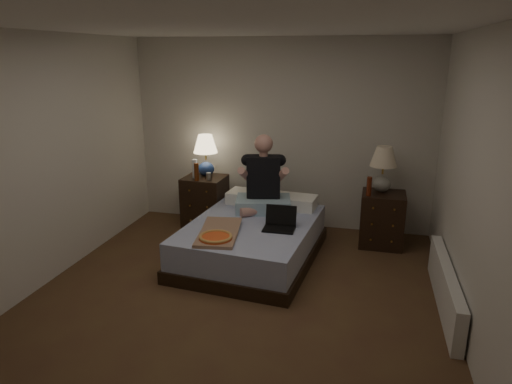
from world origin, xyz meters
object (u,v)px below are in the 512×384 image
(beer_bottle_right, at_px, (369,186))
(pizza_box, at_px, (216,238))
(beer_bottle_left, at_px, (196,172))
(laptop, at_px, (279,219))
(bed, at_px, (252,241))
(person, at_px, (263,174))
(nightstand_right, at_px, (382,219))
(water_bottle, at_px, (195,169))
(radiator, at_px, (445,287))
(lamp_left, at_px, (206,155))
(nightstand_left, at_px, (205,202))
(lamp_right, at_px, (383,169))
(soda_can, at_px, (209,176))

(beer_bottle_right, bearing_deg, pizza_box, -139.90)
(beer_bottle_left, xyz_separation_m, laptop, (1.26, -0.82, -0.25))
(bed, xyz_separation_m, laptop, (0.35, -0.14, 0.34))
(pizza_box, bearing_deg, person, 68.34)
(pizza_box, bearing_deg, beer_bottle_right, 31.87)
(nightstand_right, distance_m, laptop, 1.46)
(beer_bottle_right, height_order, laptop, beer_bottle_right)
(water_bottle, relative_size, pizza_box, 0.33)
(radiator, bearing_deg, pizza_box, -179.37)
(laptop, bearing_deg, bed, 156.64)
(beer_bottle_left, relative_size, beer_bottle_right, 1.00)
(laptop, height_order, radiator, laptop)
(bed, distance_m, lamp_left, 1.50)
(lamp_left, relative_size, pizza_box, 0.74)
(nightstand_left, distance_m, lamp_right, 2.38)
(soda_can, height_order, laptop, soda_can)
(beer_bottle_left, height_order, laptop, beer_bottle_left)
(beer_bottle_left, relative_size, person, 0.25)
(lamp_left, distance_m, soda_can, 0.33)
(water_bottle, xyz_separation_m, person, (1.02, -0.37, 0.09))
(bed, bearing_deg, beer_bottle_left, 148.90)
(beer_bottle_right, bearing_deg, person, -171.04)
(bed, distance_m, water_bottle, 1.41)
(pizza_box, bearing_deg, nightstand_left, 105.66)
(lamp_left, bearing_deg, lamp_right, -2.57)
(person, bearing_deg, water_bottle, 148.00)
(lamp_right, xyz_separation_m, beer_bottle_left, (-2.33, -0.17, -0.14))
(lamp_right, xyz_separation_m, laptop, (-1.07, -0.99, -0.38))
(bed, height_order, lamp_right, lamp_right)
(beer_bottle_left, bearing_deg, pizza_box, -61.88)
(bed, xyz_separation_m, nightstand_left, (-0.88, 0.87, 0.13))
(nightstand_right, relative_size, soda_can, 6.69)
(laptop, bearing_deg, nightstand_right, 38.74)
(bed, xyz_separation_m, lamp_left, (-0.88, 0.95, 0.76))
(bed, relative_size, beer_bottle_right, 7.74)
(soda_can, xyz_separation_m, person, (0.80, -0.30, 0.16))
(pizza_box, bearing_deg, laptop, 31.81)
(person, xyz_separation_m, radiator, (1.98, -1.04, -0.71))
(bed, height_order, nightstand_right, nightstand_right)
(bed, xyz_separation_m, lamp_right, (1.42, 0.85, 0.73))
(lamp_left, height_order, beer_bottle_right, lamp_left)
(pizza_box, bearing_deg, soda_can, 103.80)
(soda_can, height_order, beer_bottle_right, beer_bottle_right)
(nightstand_right, relative_size, beer_bottle_left, 2.91)
(lamp_right, height_order, pizza_box, lamp_right)
(bed, distance_m, beer_bottle_right, 1.53)
(soda_can, bearing_deg, person, -20.28)
(lamp_left, relative_size, beer_bottle_right, 2.43)
(nightstand_left, xyz_separation_m, beer_bottle_right, (2.15, -0.24, 0.43))
(lamp_left, distance_m, water_bottle, 0.24)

